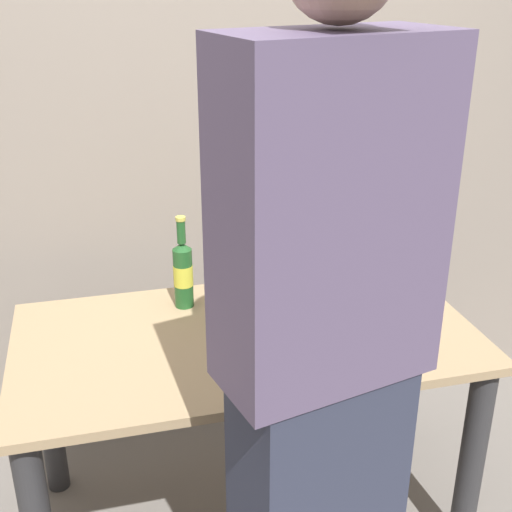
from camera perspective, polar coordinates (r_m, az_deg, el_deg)
name	(u,v)px	position (r m, az deg, el deg)	size (l,w,h in m)	color
desk	(247,374)	(2.10, -0.81, -10.03)	(1.38, 0.73, 0.71)	#9E8460
laptop	(289,308)	(2.04, 2.85, -4.47)	(0.40, 0.32, 0.25)	#B7BABC
beer_bottle_dark	(224,263)	(2.23, -2.71, -0.58)	(0.07, 0.07, 0.27)	brown
beer_bottle_brown	(183,272)	(2.14, -6.25, -1.39)	(0.06, 0.06, 0.31)	#1E5123
person_figure	(322,379)	(1.41, 5.65, -10.41)	(0.46, 0.33, 1.86)	#2D3347
back_wall	(199,96)	(2.49, -4.87, 13.49)	(6.00, 0.10, 2.60)	gray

